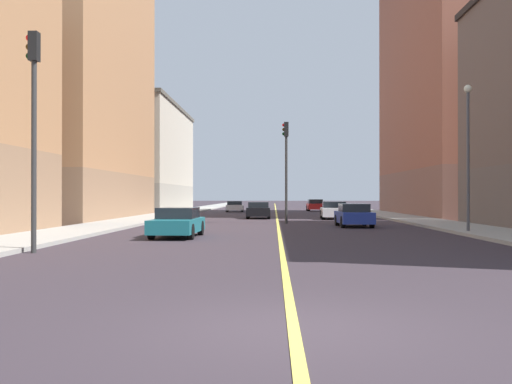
# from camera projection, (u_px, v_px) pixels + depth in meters

# --- Properties ---
(ground_plane) EXTENTS (400.00, 400.00, 0.00)m
(ground_plane) POSITION_uv_depth(u_px,v_px,m) (293.00, 328.00, 7.82)
(ground_plane) COLOR #332A31
(ground_plane) RESTS_ON ground
(sidewalk_left) EXTENTS (3.41, 168.00, 0.15)m
(sidewalk_left) POSITION_uv_depth(u_px,v_px,m) (378.00, 213.00, 56.51)
(sidewalk_left) COLOR #9E9B93
(sidewalk_left) RESTS_ON ground
(sidewalk_right) EXTENTS (3.41, 168.00, 0.15)m
(sidewalk_right) POSITION_uv_depth(u_px,v_px,m) (176.00, 213.00, 57.09)
(sidewalk_right) COLOR #9E9B93
(sidewalk_right) RESTS_ON ground
(lane_center_stripe) EXTENTS (0.16, 154.00, 0.01)m
(lane_center_stripe) POSITION_uv_depth(u_px,v_px,m) (276.00, 214.00, 56.80)
(lane_center_stripe) COLOR #E5D14C
(lane_center_stripe) RESTS_ON ground
(building_left_mid) EXTENTS (9.04, 24.52, 24.24)m
(building_left_mid) POSITION_uv_depth(u_px,v_px,m) (453.00, 80.00, 52.74)
(building_left_mid) COLOR brown
(building_left_mid) RESTS_ON ground
(building_right_midblock) EXTENTS (9.04, 20.96, 22.89)m
(building_right_midblock) POSITION_uv_depth(u_px,v_px,m) (70.00, 69.00, 44.90)
(building_right_midblock) COLOR #8F6B4F
(building_right_midblock) RESTS_ON ground
(building_right_distant) EXTENTS (9.04, 24.12, 12.36)m
(building_right_distant) POSITION_uv_depth(u_px,v_px,m) (143.00, 158.00, 69.65)
(building_right_distant) COLOR #9D9688
(building_right_distant) RESTS_ON ground
(traffic_light_right_near) EXTENTS (0.40, 0.32, 6.80)m
(traffic_light_right_near) POSITION_uv_depth(u_px,v_px,m) (34.00, 112.00, 18.05)
(traffic_light_right_near) COLOR #2D2D2D
(traffic_light_right_near) RESTS_ON ground
(traffic_light_median_far) EXTENTS (0.40, 0.32, 6.41)m
(traffic_light_median_far) POSITION_uv_depth(u_px,v_px,m) (286.00, 158.00, 37.04)
(traffic_light_median_far) COLOR #2D2D2D
(traffic_light_median_far) RESTS_ON ground
(street_lamp_left_near) EXTENTS (0.36, 0.36, 6.69)m
(street_lamp_left_near) POSITION_uv_depth(u_px,v_px,m) (468.00, 142.00, 26.86)
(street_lamp_left_near) COLOR #4C4C51
(street_lamp_left_near) RESTS_ON ground
(car_white) EXTENTS (2.09, 4.38, 1.32)m
(car_white) POSITION_uv_depth(u_px,v_px,m) (334.00, 211.00, 44.40)
(car_white) COLOR white
(car_white) RESTS_ON ground
(car_blue) EXTENTS (1.88, 3.98, 1.31)m
(car_blue) POSITION_uv_depth(u_px,v_px,m) (354.00, 215.00, 33.34)
(car_blue) COLOR #23389E
(car_blue) RESTS_ON ground
(car_silver) EXTENTS (1.98, 4.35, 1.18)m
(car_silver) POSITION_uv_depth(u_px,v_px,m) (235.00, 206.00, 64.27)
(car_silver) COLOR silver
(car_silver) RESTS_ON ground
(car_red) EXTENTS (1.91, 3.95, 1.35)m
(car_red) POSITION_uv_depth(u_px,v_px,m) (315.00, 205.00, 67.60)
(car_red) COLOR red
(car_red) RESTS_ON ground
(car_teal) EXTENTS (1.89, 4.41, 1.26)m
(car_teal) POSITION_uv_depth(u_px,v_px,m) (177.00, 223.00, 24.93)
(car_teal) COLOR #196670
(car_teal) RESTS_ON ground
(car_black) EXTENTS (1.85, 4.03, 1.27)m
(car_black) POSITION_uv_depth(u_px,v_px,m) (259.00, 210.00, 45.52)
(car_black) COLOR black
(car_black) RESTS_ON ground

